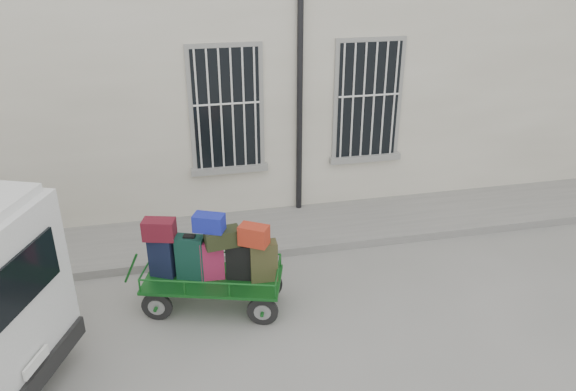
% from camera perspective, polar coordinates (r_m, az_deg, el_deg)
% --- Properties ---
extents(ground, '(80.00, 80.00, 0.00)m').
position_cam_1_polar(ground, '(8.73, -0.57, -11.02)').
color(ground, slate).
rests_on(ground, ground).
extents(building, '(24.00, 5.15, 6.00)m').
position_cam_1_polar(building, '(12.66, -5.94, 15.24)').
color(building, '#BDB6A1').
rests_on(building, ground).
extents(sidewalk, '(24.00, 1.70, 0.15)m').
position_cam_1_polar(sidewalk, '(10.52, -3.05, -3.75)').
color(sidewalk, slate).
rests_on(sidewalk, ground).
extents(luggage_cart, '(2.40, 1.45, 1.59)m').
position_cam_1_polar(luggage_cart, '(8.31, -7.75, -6.62)').
color(luggage_cart, black).
rests_on(luggage_cart, ground).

